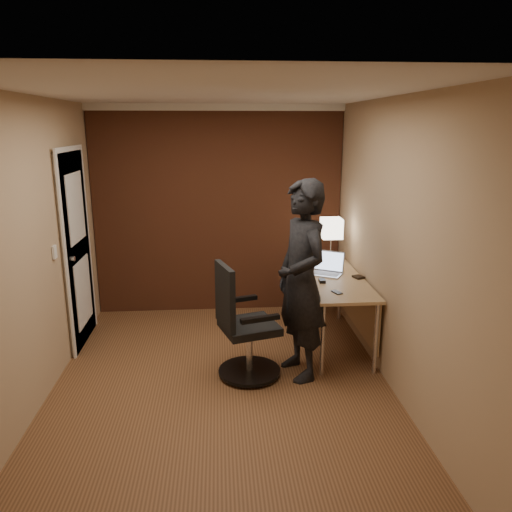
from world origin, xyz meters
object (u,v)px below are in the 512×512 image
wallet (358,277)px  office_chair (242,329)px  desk (340,289)px  laptop (327,268)px  desk_lamp (331,229)px  mouse (322,281)px  person (301,281)px  phone (337,292)px

wallet → office_chair: bearing=-152.9°
desk → laptop: size_ratio=3.62×
laptop → office_chair: (-0.95, -0.82, -0.32)m
desk_lamp → laptop: size_ratio=1.29×
mouse → person: bearing=-119.1°
desk_lamp → wallet: bearing=-70.5°
desk_lamp → phone: bearing=-98.8°
desk → laptop: laptop is taller
desk_lamp → wallet: size_ratio=4.86×
desk → phone: (-0.15, -0.47, 0.13)m
mouse → phone: size_ratio=0.87×
phone → person: (-0.37, -0.17, 0.18)m
mouse → wallet: mouse is taller
laptop → mouse: bearing=-110.6°
mouse → office_chair: (-0.83, -0.52, -0.28)m
wallet → office_chair: office_chair is taller
desk → person: (-0.52, -0.64, 0.31)m
office_chair → laptop: bearing=41.0°
laptop → mouse: 0.33m
mouse → person: (-0.30, -0.50, 0.16)m
mouse → person: person is taller
phone → desk_lamp: bearing=59.9°
person → laptop: bearing=136.0°
desk_lamp → phone: 1.05m
wallet → office_chair: (-1.23, -0.63, -0.27)m
desk → office_chair: (-1.06, -0.66, -0.13)m
desk_lamp → wallet: (0.18, -0.51, -0.41)m
desk_lamp → office_chair: bearing=-132.5°
laptop → office_chair: office_chair is taller
wallet → person: size_ratio=0.06×
phone → mouse: bearing=81.2°
desk_lamp → office_chair: size_ratio=0.50×
desk → laptop: (-0.11, 0.16, 0.19)m
phone → office_chair: (-0.90, -0.19, -0.27)m
laptop → phone: 0.64m
laptop → desk_lamp: bearing=71.9°
phone → wallet: wallet is taller
desk_lamp → wallet: 0.68m
phone → person: bearing=-176.7°
mouse → desk_lamp: bearing=72.3°
office_chair → person: size_ratio=0.58×
desk → mouse: bearing=-148.3°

